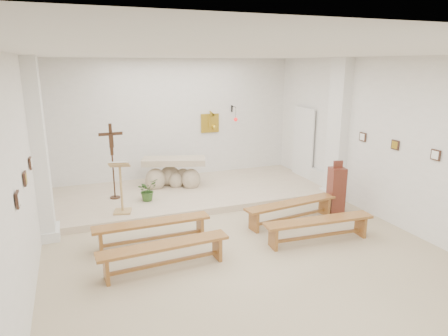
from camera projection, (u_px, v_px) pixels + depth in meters
name	position (u px, v px, depth m)	size (l,w,h in m)	color
ground	(245.00, 252.00, 7.32)	(7.00, 10.00, 0.00)	tan
wall_left	(22.00, 180.00, 5.66)	(0.02, 10.00, 3.50)	white
wall_right	(403.00, 145.00, 8.08)	(0.02, 10.00, 3.50)	white
wall_back	(175.00, 121.00, 11.38)	(7.00, 0.02, 3.50)	white
ceiling	(248.00, 55.00, 6.43)	(7.00, 10.00, 0.02)	silver
sanctuary_platform	(191.00, 192.00, 10.46)	(6.98, 3.00, 0.15)	beige
pilaster_left	(40.00, 151.00, 7.51)	(0.26, 0.55, 3.50)	white
pilaster_right	(338.00, 130.00, 9.85)	(0.26, 0.55, 3.50)	white
gold_wall_relief	(210.00, 123.00, 11.74)	(0.55, 0.04, 0.55)	gold
sanctuary_lamp	(235.00, 118.00, 11.71)	(0.11, 0.36, 0.44)	black
station_frame_left_front	(18.00, 200.00, 4.95)	(0.03, 0.20, 0.20)	#3A2319
station_frame_left_mid	(25.00, 179.00, 5.86)	(0.03, 0.20, 0.20)	#3A2319
station_frame_left_rear	(30.00, 163.00, 6.76)	(0.03, 0.20, 0.20)	#3A2319
station_frame_right_front	(436.00, 155.00, 7.36)	(0.03, 0.20, 0.20)	#3A2319
station_frame_right_mid	(395.00, 145.00, 8.26)	(0.03, 0.20, 0.20)	#3A2319
station_frame_right_rear	(363.00, 137.00, 9.17)	(0.03, 0.20, 0.20)	#3A2319
radiator_left	(47.00, 213.00, 8.50)	(0.10, 0.85, 0.52)	silver
radiator_right	(320.00, 180.00, 10.88)	(0.10, 0.85, 0.52)	silver
altar	(174.00, 174.00, 10.67)	(1.77, 1.11, 0.85)	#C0AC92
lectern	(121.00, 187.00, 8.70)	(0.50, 0.45, 1.21)	tan
crucifix_stand	(112.00, 156.00, 9.53)	(0.56, 0.24, 1.84)	#381F11
potted_plant	(147.00, 190.00, 9.57)	(0.47, 0.41, 0.52)	#325723
donation_pedestal	(336.00, 190.00, 9.13)	(0.39, 0.39, 1.24)	maroon
bench_left_front	(152.00, 227.00, 7.56)	(2.21, 0.37, 0.47)	#935A2A
bench_right_front	(291.00, 207.00, 8.61)	(2.23, 0.64, 0.47)	#935A2A
bench_left_second	(165.00, 250.00, 6.62)	(2.22, 0.48, 0.47)	#935A2A
bench_right_second	(319.00, 225.00, 7.67)	(2.22, 0.49, 0.47)	#935A2A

